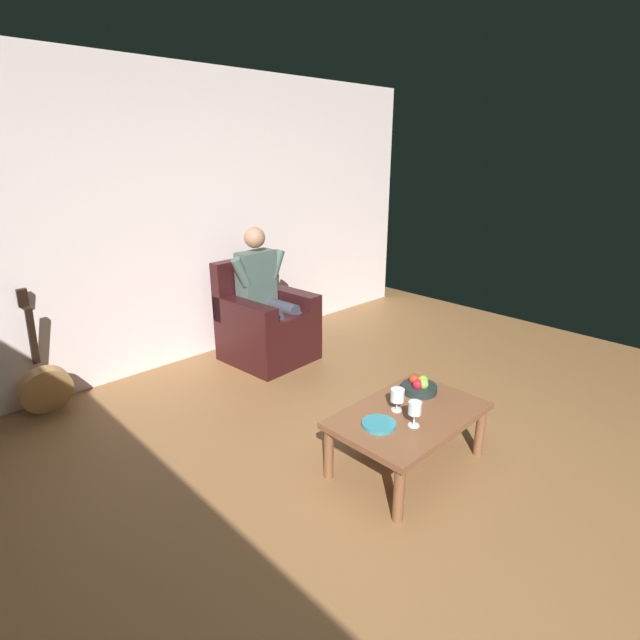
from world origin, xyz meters
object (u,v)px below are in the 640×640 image
wine_glass_far (397,396)px  decorative_dish (379,424)px  guitar (45,385)px  person_seated (265,291)px  fruit_bowl (419,386)px  armchair (265,325)px  coffee_table (409,420)px  wine_glass_near (415,410)px

wine_glass_far → decorative_dish: (0.23, 0.04, -0.09)m
wine_glass_far → decorative_dish: bearing=10.4°
guitar → wine_glass_far: size_ratio=6.62×
person_seated → fruit_bowl: size_ratio=5.34×
armchair → guitar: size_ratio=0.98×
armchair → person_seated: (-0.00, 0.01, 0.34)m
fruit_bowl → wine_glass_far: bearing=8.9°
coffee_table → decorative_dish: 0.27m
armchair → wine_glass_far: bearing=72.8°
armchair → person_seated: bearing=90.0°
armchair → guitar: guitar is taller
person_seated → wine_glass_near: 2.18m
guitar → wine_glass_near: 2.82m
fruit_bowl → wine_glass_near: bearing=31.2°
guitar → wine_glass_near: bearing=118.5°
decorative_dish → person_seated: bearing=-109.2°
coffee_table → fruit_bowl: 0.31m
wine_glass_far → guitar: bearing=-58.2°
guitar → fruit_bowl: guitar is taller
wine_glass_far → armchair: bearing=-103.3°
fruit_bowl → decorative_dish: bearing=9.5°
armchair → person_seated: 0.34m
coffee_table → wine_glass_far: 0.17m
guitar → wine_glass_near: size_ratio=6.12×
person_seated → wine_glass_far: (0.46, 1.92, -0.20)m
coffee_table → decorative_dish: bearing=-6.8°
person_seated → fruit_bowl: (0.15, 1.87, -0.25)m
armchair → decorative_dish: size_ratio=4.69×
wine_glass_near → fruit_bowl: 0.45m
person_seated → wine_glass_near: (0.53, 2.10, -0.19)m
decorative_dish → guitar: bearing=-62.9°
armchair → coffee_table: armchair is taller
person_seated → decorative_dish: bearing=66.9°
guitar → fruit_bowl: (-1.72, 2.24, 0.20)m
person_seated → decorative_dish: size_ratio=6.22×
armchair → coffee_table: size_ratio=0.97×
armchair → guitar: (1.87, -0.36, -0.12)m
person_seated → decorative_dish: 2.09m
guitar → person_seated: bearing=168.9°
wine_glass_near → wine_glass_far: 0.20m
guitar → wine_glass_far: guitar is taller
coffee_table → wine_glass_far: wine_glass_far is taller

